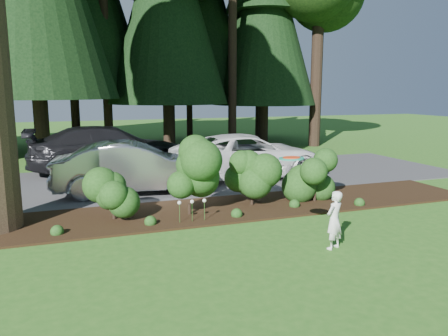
# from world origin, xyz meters

# --- Properties ---
(ground) EXTENTS (80.00, 80.00, 0.00)m
(ground) POSITION_xyz_m (0.00, 0.00, 0.00)
(ground) COLOR #285F1B
(ground) RESTS_ON ground
(mulch_bed) EXTENTS (16.00, 2.50, 0.05)m
(mulch_bed) POSITION_xyz_m (0.00, 3.25, 0.03)
(mulch_bed) COLOR black
(mulch_bed) RESTS_ON ground
(driveway) EXTENTS (22.00, 6.00, 0.03)m
(driveway) POSITION_xyz_m (0.00, 7.50, 0.01)
(driveway) COLOR #38383A
(driveway) RESTS_ON ground
(shrub_row) EXTENTS (6.53, 1.60, 1.61)m
(shrub_row) POSITION_xyz_m (0.77, 3.14, 0.81)
(shrub_row) COLOR #1A3E13
(shrub_row) RESTS_ON ground
(lily_cluster) EXTENTS (0.69, 0.09, 0.57)m
(lily_cluster) POSITION_xyz_m (-0.30, 2.40, 0.50)
(lily_cluster) COLOR #1A3E13
(lily_cluster) RESTS_ON ground
(car_silver_wagon) EXTENTS (4.80, 2.16, 1.53)m
(car_silver_wagon) POSITION_xyz_m (-1.14, 5.85, 0.80)
(car_silver_wagon) COLOR #B4B4B9
(car_silver_wagon) RESTS_ON driveway
(car_white_suv) EXTENTS (5.64, 2.85, 1.53)m
(car_white_suv) POSITION_xyz_m (3.03, 6.95, 0.79)
(car_white_suv) COLOR silver
(car_white_suv) RESTS_ON driveway
(car_dark_suv) EXTENTS (5.96, 2.54, 1.71)m
(car_dark_suv) POSITION_xyz_m (-1.49, 9.80, 0.89)
(car_dark_suv) COLOR black
(car_dark_suv) RESTS_ON driveway
(child) EXTENTS (0.50, 0.43, 1.16)m
(child) POSITION_xyz_m (1.86, -0.13, 0.58)
(child) COLOR white
(child) RESTS_ON ground
(frisbee) EXTENTS (0.46, 0.46, 0.06)m
(frisbee) POSITION_xyz_m (0.90, -0.10, 1.84)
(frisbee) COLOR #1C9D81
(frisbee) RESTS_ON ground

